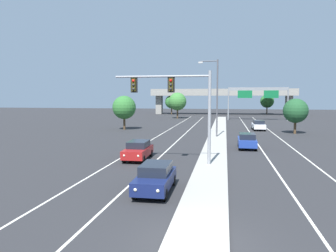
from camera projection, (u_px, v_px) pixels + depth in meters
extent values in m
plane|color=#28282B|center=(197.00, 242.00, 11.97)|extent=(260.00, 260.00, 0.00)
cube|color=#9E9B93|center=(214.00, 154.00, 29.61)|extent=(2.40, 110.00, 0.15)
cube|color=silver|center=(175.00, 143.00, 37.30)|extent=(0.14, 100.00, 0.01)
cube|color=silver|center=(259.00, 145.00, 35.67)|extent=(0.14, 100.00, 0.01)
cube|color=silver|center=(147.00, 142.00, 37.88)|extent=(0.14, 100.00, 0.01)
cube|color=silver|center=(290.00, 146.00, 35.09)|extent=(0.14, 100.00, 0.01)
cylinder|color=gray|center=(209.00, 118.00, 24.68)|extent=(0.24, 0.24, 7.20)
cylinder|color=gray|center=(162.00, 76.00, 25.03)|extent=(7.46, 0.16, 0.16)
cube|color=black|center=(171.00, 85.00, 25.00)|extent=(0.56, 0.06, 1.20)
cube|color=#38330F|center=(171.00, 85.00, 24.96)|extent=(0.32, 0.32, 1.00)
sphere|color=red|center=(171.00, 80.00, 24.77)|extent=(0.22, 0.22, 0.22)
sphere|color=#282828|center=(171.00, 85.00, 24.80)|extent=(0.22, 0.22, 0.22)
sphere|color=#282828|center=(171.00, 89.00, 24.82)|extent=(0.22, 0.22, 0.22)
cube|color=black|center=(134.00, 85.00, 25.52)|extent=(0.56, 0.06, 1.20)
cube|color=#38330F|center=(134.00, 85.00, 25.48)|extent=(0.32, 0.32, 1.00)
sphere|color=red|center=(133.00, 81.00, 25.29)|extent=(0.22, 0.22, 0.22)
sphere|color=#282828|center=(133.00, 85.00, 25.31)|extent=(0.22, 0.22, 0.22)
sphere|color=#282828|center=(133.00, 89.00, 25.34)|extent=(0.22, 0.22, 0.22)
cylinder|color=#4C4C51|center=(217.00, 98.00, 41.88)|extent=(0.20, 0.20, 10.00)
cylinder|color=#4C4C51|center=(209.00, 61.00, 41.63)|extent=(2.20, 0.12, 0.12)
cube|color=#B7B7B2|center=(201.00, 62.00, 41.84)|extent=(0.56, 0.28, 0.20)
cube|color=#141E4C|center=(155.00, 180.00, 18.21)|extent=(1.86, 4.42, 0.70)
cube|color=black|center=(156.00, 168.00, 18.36)|extent=(1.61, 2.40, 0.56)
sphere|color=#EAE5C6|center=(158.00, 191.00, 15.97)|extent=(0.18, 0.18, 0.18)
sphere|color=#EAE5C6|center=(135.00, 190.00, 16.15)|extent=(0.18, 0.18, 0.18)
cylinder|color=black|center=(165.00, 195.00, 16.63)|extent=(0.23, 0.64, 0.64)
cylinder|color=black|center=(135.00, 193.00, 16.89)|extent=(0.23, 0.64, 0.64)
cylinder|color=black|center=(173.00, 180.00, 19.58)|extent=(0.23, 0.64, 0.64)
cylinder|color=black|center=(147.00, 179.00, 19.84)|extent=(0.23, 0.64, 0.64)
cube|color=maroon|center=(138.00, 152.00, 27.57)|extent=(1.88, 4.43, 0.70)
cube|color=black|center=(139.00, 144.00, 27.73)|extent=(1.63, 2.40, 0.56)
sphere|color=#EAE5C6|center=(138.00, 156.00, 25.33)|extent=(0.18, 0.18, 0.18)
sphere|color=#EAE5C6|center=(124.00, 156.00, 25.51)|extent=(0.18, 0.18, 0.18)
cylinder|color=black|center=(143.00, 159.00, 26.00)|extent=(0.23, 0.64, 0.64)
cylinder|color=black|center=(124.00, 159.00, 26.25)|extent=(0.23, 0.64, 0.64)
cylinder|color=black|center=(151.00, 153.00, 28.95)|extent=(0.23, 0.64, 0.64)
cylinder|color=black|center=(134.00, 153.00, 29.20)|extent=(0.23, 0.64, 0.64)
cube|color=navy|center=(247.00, 142.00, 33.60)|extent=(1.86, 4.42, 0.70)
cube|color=black|center=(247.00, 136.00, 33.33)|extent=(1.62, 2.40, 0.56)
sphere|color=#EAE5C6|center=(241.00, 139.00, 35.84)|extent=(0.18, 0.18, 0.18)
sphere|color=#EAE5C6|center=(251.00, 139.00, 35.63)|extent=(0.18, 0.18, 0.18)
cylinder|color=black|center=(239.00, 143.00, 35.25)|extent=(0.23, 0.64, 0.64)
cylinder|color=black|center=(254.00, 143.00, 34.95)|extent=(0.23, 0.64, 0.64)
cylinder|color=black|center=(239.00, 147.00, 32.32)|extent=(0.23, 0.64, 0.64)
cylinder|color=black|center=(256.00, 148.00, 32.02)|extent=(0.23, 0.64, 0.64)
cube|color=silver|center=(258.00, 126.00, 51.79)|extent=(1.91, 4.44, 0.70)
cube|color=black|center=(259.00, 122.00, 51.52)|extent=(1.64, 2.42, 0.56)
sphere|color=#EAE5C6|center=(253.00, 124.00, 54.02)|extent=(0.18, 0.18, 0.18)
sphere|color=#EAE5C6|center=(260.00, 125.00, 53.85)|extent=(0.18, 0.18, 0.18)
cylinder|color=black|center=(252.00, 127.00, 53.42)|extent=(0.24, 0.65, 0.64)
cylinder|color=black|center=(262.00, 127.00, 53.18)|extent=(0.24, 0.65, 0.64)
cylinder|color=black|center=(254.00, 129.00, 50.46)|extent=(0.24, 0.65, 0.64)
cylinder|color=black|center=(265.00, 129.00, 50.23)|extent=(0.24, 0.65, 0.64)
cylinder|color=gray|center=(228.00, 104.00, 73.77)|extent=(0.28, 0.28, 7.50)
cylinder|color=gray|center=(288.00, 104.00, 71.51)|extent=(0.28, 0.28, 7.50)
cube|color=gray|center=(258.00, 89.00, 72.34)|extent=(13.00, 0.36, 0.70)
cube|color=#0F6033|center=(245.00, 94.00, 72.75)|extent=(3.20, 0.08, 1.70)
cube|color=#0F6033|center=(271.00, 94.00, 71.75)|extent=(3.20, 0.08, 1.70)
cube|color=gray|center=(222.00, 94.00, 96.35)|extent=(42.40, 6.40, 1.10)
cube|color=gray|center=(222.00, 90.00, 93.32)|extent=(42.40, 0.36, 0.90)
cube|color=gray|center=(159.00, 105.00, 99.99)|extent=(1.80, 2.40, 5.65)
cube|color=gray|center=(289.00, 105.00, 93.32)|extent=(1.80, 2.40, 5.65)
cylinder|color=#4C3823|center=(172.00, 111.00, 97.95)|extent=(0.36, 0.36, 2.18)
sphere|color=#2D6B2D|center=(172.00, 102.00, 97.71)|extent=(3.98, 3.98, 3.98)
cylinder|color=#4C3823|center=(177.00, 114.00, 79.37)|extent=(0.36, 0.36, 2.41)
sphere|color=#387533|center=(177.00, 101.00, 79.10)|extent=(4.41, 4.41, 4.41)
cylinder|color=#4C3823|center=(295.00, 127.00, 46.71)|extent=(0.36, 0.36, 1.93)
sphere|color=#1E4C28|center=(296.00, 111.00, 46.50)|extent=(3.53, 3.53, 3.53)
cylinder|color=#4C3823|center=(267.00, 110.00, 100.41)|extent=(0.36, 0.36, 2.30)
sphere|color=#2D6B2D|center=(267.00, 101.00, 100.15)|extent=(4.20, 4.20, 4.20)
cylinder|color=#4C3823|center=(124.00, 123.00, 52.63)|extent=(0.36, 0.36, 2.09)
sphere|color=#2D6B2D|center=(124.00, 107.00, 52.40)|extent=(3.82, 3.82, 3.82)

